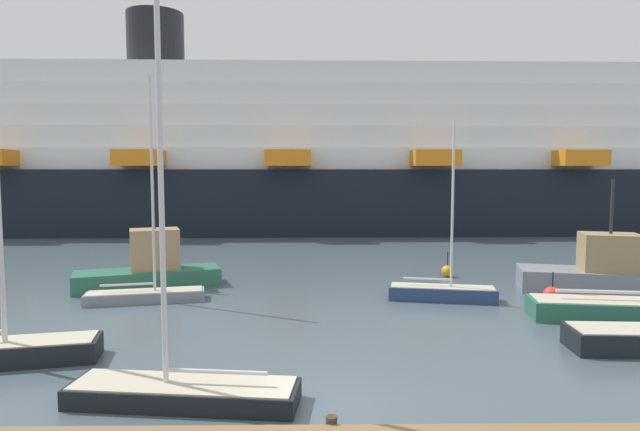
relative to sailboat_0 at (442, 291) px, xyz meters
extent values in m
plane|color=#4C5B66|center=(-5.43, -11.03, -0.42)|extent=(600.00, 600.00, 0.00)
cube|color=navy|center=(-0.01, 0.00, -0.12)|extent=(4.88, 2.06, 0.60)
cube|color=beige|center=(-0.01, 0.00, 0.20)|extent=(4.67, 1.93, 0.04)
cylinder|color=silver|center=(0.37, -0.07, 3.89)|extent=(0.11, 0.11, 7.42)
cylinder|color=silver|center=(-0.68, 0.13, 0.53)|extent=(2.11, 0.48, 0.09)
cube|color=black|center=(-9.05, -10.67, -0.17)|extent=(5.88, 2.13, 0.50)
cube|color=beige|center=(-9.05, -10.67, 0.10)|extent=(5.64, 1.99, 0.04)
cylinder|color=silver|center=(-9.51, -10.62, 5.05)|extent=(0.14, 0.14, 9.95)
cylinder|color=silver|center=(-8.22, -10.76, 0.43)|extent=(2.58, 0.39, 0.11)
cube|color=gray|center=(-13.29, -0.08, -0.20)|extent=(5.26, 2.23, 0.46)
cube|color=beige|center=(-13.29, -0.08, 0.05)|extent=(5.04, 2.09, 0.04)
cylinder|color=silver|center=(-12.88, 0.00, 4.79)|extent=(0.12, 0.12, 9.51)
cylinder|color=silver|center=(-14.01, -0.24, 0.38)|extent=(2.28, 0.57, 0.10)
cube|color=#2D6B51|center=(6.45, -3.35, -0.05)|extent=(7.48, 2.78, 0.75)
cube|color=beige|center=(6.45, -3.35, 0.35)|extent=(7.17, 2.60, 0.04)
cylinder|color=silver|center=(5.40, -3.20, 0.68)|extent=(3.27, 0.61, 0.14)
cube|color=gray|center=(7.98, 1.56, 0.11)|extent=(7.74, 4.10, 1.06)
cube|color=#A3845B|center=(8.34, 1.47, 1.52)|extent=(2.93, 2.40, 1.77)
cylinder|color=#262626|center=(8.34, 1.47, 3.70)|extent=(0.15, 0.15, 2.58)
cube|color=#2D6B51|center=(-14.05, 2.87, 0.02)|extent=(7.26, 4.28, 0.90)
cube|color=#A3845B|center=(-13.73, 2.98, 1.48)|extent=(2.73, 2.29, 2.02)
cylinder|color=#262626|center=(-13.73, 2.98, 3.71)|extent=(0.14, 0.14, 2.43)
sphere|color=orange|center=(1.56, 5.31, -0.10)|extent=(0.64, 0.64, 0.64)
cylinder|color=black|center=(1.56, 5.31, 0.58)|extent=(0.06, 0.06, 0.73)
sphere|color=orange|center=(-14.97, 6.14, -0.08)|extent=(0.70, 0.70, 0.70)
cylinder|color=black|center=(-14.97, 6.14, 0.58)|extent=(0.06, 0.06, 0.61)
sphere|color=red|center=(4.62, -0.81, -0.03)|extent=(0.79, 0.79, 0.79)
cylinder|color=black|center=(4.62, -0.81, 0.68)|extent=(0.06, 0.06, 0.64)
cube|color=black|center=(-1.75, 30.34, 2.54)|extent=(108.02, 16.45, 5.93)
cube|color=white|center=(-1.75, 30.34, 6.48)|extent=(99.37, 14.53, 1.94)
cube|color=white|center=(-1.75, 30.34, 8.42)|extent=(93.41, 13.66, 1.94)
cube|color=white|center=(-1.75, 30.34, 10.36)|extent=(87.44, 12.79, 1.94)
cube|color=white|center=(-1.75, 30.34, 12.30)|extent=(81.48, 11.92, 1.94)
cube|color=white|center=(-1.75, 30.34, 14.24)|extent=(75.52, 11.05, 1.94)
cube|color=orange|center=(-20.52, 22.25, 6.48)|extent=(3.92, 3.07, 1.36)
cube|color=orange|center=(-7.94, 22.41, 6.48)|extent=(3.92, 3.07, 1.36)
cube|color=orange|center=(4.64, 22.57, 6.48)|extent=(3.92, 3.07, 1.36)
cube|color=orange|center=(17.22, 22.73, 6.48)|extent=(3.92, 3.07, 1.36)
cylinder|color=black|center=(-21.15, 30.09, 17.91)|extent=(5.43, 5.43, 5.39)
camera|label=1|loc=(-5.81, -23.78, 5.40)|focal=30.26mm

